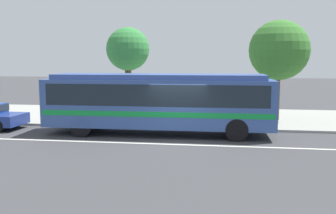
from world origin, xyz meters
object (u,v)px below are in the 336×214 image
transit_bus (159,100)px  pedestrian_waiting_near_sign (115,105)px  pedestrian_walking_along_curb (239,107)px  street_tree_mid_block (279,50)px  street_tree_near_stop (128,50)px  bus_stop_sign (236,94)px  pedestrian_standing_by_tree (118,104)px

transit_bus → pedestrian_waiting_near_sign: 3.34m
transit_bus → pedestrian_walking_along_curb: (3.88, 2.64, -0.62)m
pedestrian_walking_along_curb → street_tree_mid_block: bearing=40.5°
street_tree_near_stop → bus_stop_sign: bearing=-24.8°
pedestrian_walking_along_curb → pedestrian_standing_by_tree: pedestrian_standing_by_tree is taller
transit_bus → street_tree_mid_block: size_ratio=1.90×
pedestrian_standing_by_tree → bus_stop_sign: bus_stop_sign is taller
pedestrian_waiting_near_sign → pedestrian_standing_by_tree: size_ratio=1.03×
transit_bus → pedestrian_walking_along_curb: 4.73m
transit_bus → pedestrian_waiting_near_sign: size_ratio=6.23×
street_tree_near_stop → transit_bus: bearing=-60.7°
pedestrian_standing_by_tree → pedestrian_waiting_near_sign: bearing=-87.7°
pedestrian_standing_by_tree → street_tree_near_stop: size_ratio=0.31×
transit_bus → street_tree_mid_block: street_tree_mid_block is taller
pedestrian_waiting_near_sign → street_tree_mid_block: street_tree_mid_block is taller
street_tree_mid_block → bus_stop_sign: bearing=-132.4°
bus_stop_sign → transit_bus: bearing=-153.0°
bus_stop_sign → pedestrian_waiting_near_sign: bearing=179.7°
transit_bus → bus_stop_sign: (3.66, 1.86, 0.14)m
bus_stop_sign → street_tree_mid_block: street_tree_mid_block is taller
pedestrian_waiting_near_sign → street_tree_near_stop: bearing=89.7°
pedestrian_walking_along_curb → pedestrian_standing_by_tree: 6.61m
pedestrian_standing_by_tree → pedestrian_walking_along_curb: bearing=-0.1°
pedestrian_waiting_near_sign → pedestrian_walking_along_curb: (6.58, 0.75, -0.08)m
pedestrian_walking_along_curb → street_tree_mid_block: size_ratio=0.28×
pedestrian_waiting_near_sign → street_tree_mid_block: (8.81, 2.66, 2.95)m
transit_bus → street_tree_mid_block: 7.99m
pedestrian_waiting_near_sign → street_tree_near_stop: street_tree_near_stop is taller
street_tree_mid_block → transit_bus: bearing=-143.3°
street_tree_near_stop → street_tree_mid_block: bearing=-1.5°
pedestrian_walking_along_curb → pedestrian_standing_by_tree: bearing=179.9°
transit_bus → pedestrian_standing_by_tree: 3.85m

